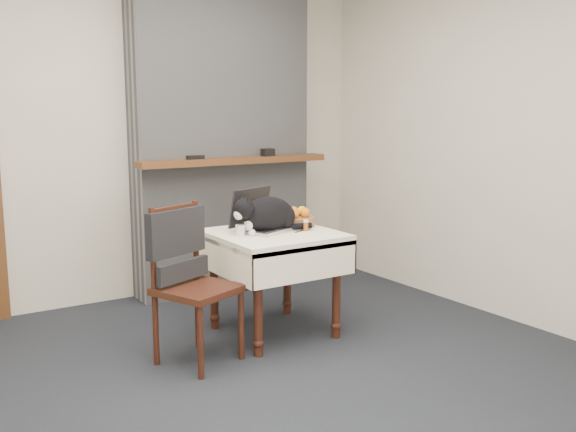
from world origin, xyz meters
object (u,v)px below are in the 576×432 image
(cat, at_px, (268,215))
(pill_bottle, at_px, (306,225))
(side_table, at_px, (274,249))
(laptop, at_px, (261,220))
(chair, at_px, (186,262))
(cream_jar, at_px, (240,230))
(fruit_basket, at_px, (297,219))

(cat, bearing_deg, pill_bottle, -31.04)
(cat, bearing_deg, side_table, -44.74)
(laptop, relative_size, chair, 0.50)
(pill_bottle, height_order, chair, chair)
(laptop, relative_size, cream_jar, 6.61)
(side_table, relative_size, pill_bottle, 10.45)
(side_table, relative_size, chair, 0.82)
(pill_bottle, bearing_deg, side_table, 157.08)
(laptop, xyz_separation_m, fruit_basket, (0.28, -0.02, -0.02))
(laptop, distance_m, pill_bottle, 0.31)
(laptop, bearing_deg, pill_bottle, -60.69)
(pill_bottle, bearing_deg, cat, 154.90)
(fruit_basket, bearing_deg, pill_bottle, -105.83)
(laptop, height_order, chair, laptop)
(cat, bearing_deg, chair, -175.79)
(cream_jar, bearing_deg, side_table, -3.09)
(laptop, relative_size, fruit_basket, 2.01)
(cream_jar, bearing_deg, pill_bottle, -12.39)
(chair, bearing_deg, fruit_basket, -10.29)
(laptop, distance_m, chair, 0.70)
(cat, height_order, fruit_basket, cat)
(side_table, distance_m, laptop, 0.22)
(pill_bottle, relative_size, chair, 0.08)
(pill_bottle, bearing_deg, cream_jar, 167.61)
(cream_jar, height_order, pill_bottle, pill_bottle)
(cat, distance_m, pill_bottle, 0.26)
(laptop, xyz_separation_m, cat, (0.01, -0.09, 0.05))
(cat, height_order, chair, cat)
(side_table, distance_m, pill_bottle, 0.27)
(chair, bearing_deg, laptop, -3.97)
(cream_jar, bearing_deg, chair, -166.01)
(side_table, xyz_separation_m, laptop, (-0.03, 0.11, 0.18))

